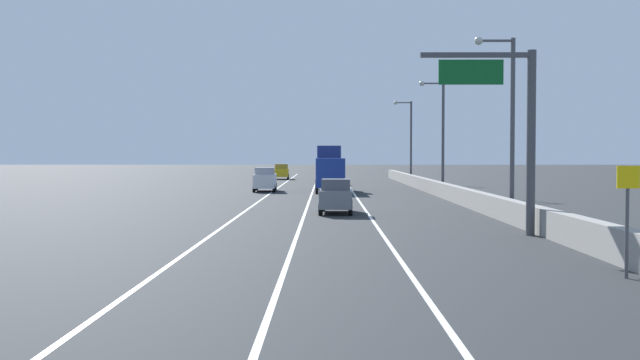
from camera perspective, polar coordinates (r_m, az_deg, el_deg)
ground_plane at (r=68.82m, az=1.14°, el=-0.78°), size 320.00×320.00×0.00m
lane_stripe_left at (r=60.01m, az=-4.02°, el=-1.19°), size 0.16×130.00×0.00m
lane_stripe_center at (r=59.84m, az=-0.67°, el=-1.19°), size 0.16×130.00×0.00m
lane_stripe_right at (r=59.87m, az=2.68°, el=-1.19°), size 0.16×130.00×0.00m
jersey_barrier_right at (r=45.70m, az=11.70°, el=-1.53°), size 0.60×120.00×1.10m
overhead_sign_gantry at (r=31.74m, az=14.28°, el=4.47°), size 4.68×0.36×7.50m
speed_advisory_sign at (r=21.75m, az=22.06°, el=-2.27°), size 0.60×0.11×3.00m
lamp_post_right_second at (r=41.02m, az=13.88°, el=4.91°), size 2.14×0.44×9.43m
lamp_post_right_third at (r=64.60m, az=8.98°, el=3.85°), size 2.14×0.44×9.43m
lamp_post_right_fourth at (r=88.40m, az=6.67°, el=3.36°), size 2.14×0.44×9.43m
car_black_0 at (r=81.96m, az=0.89°, el=0.35°), size 1.94×4.25×1.96m
car_white_1 at (r=66.98m, az=-4.15°, el=0.04°), size 2.05×4.82×2.11m
car_gray_2 at (r=42.26m, az=1.22°, el=-1.22°), size 1.95×4.30×1.92m
car_yellow_3 at (r=99.07m, az=-2.90°, el=0.63°), size 2.04×4.14×1.98m
box_truck at (r=66.54m, az=0.70°, el=0.71°), size 2.61×9.12×4.04m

